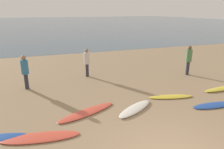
# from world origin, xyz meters

# --- Properties ---
(ground_plane) EXTENTS (120.00, 120.00, 0.20)m
(ground_plane) POSITION_xyz_m (0.00, 10.00, -0.10)
(ground_plane) COLOR #997C5B
(ground_plane) RESTS_ON ground
(ocean_water) EXTENTS (140.00, 100.00, 0.01)m
(ocean_water) POSITION_xyz_m (0.00, 64.77, 0.00)
(ocean_water) COLOR #475B6B
(ocean_water) RESTS_ON ground
(surfboard_2) EXTENTS (2.39, 0.95, 0.06)m
(surfboard_2) POSITION_xyz_m (-3.11, 2.36, 0.03)
(surfboard_2) COLOR #D84C38
(surfboard_2) RESTS_ON ground
(surfboard_3) EXTENTS (2.49, 1.44, 0.07)m
(surfboard_3) POSITION_xyz_m (-1.41, 3.47, 0.04)
(surfboard_3) COLOR #D84C38
(surfboard_3) RESTS_ON ground
(surfboard_4) EXTENTS (1.95, 1.44, 0.09)m
(surfboard_4) POSITION_xyz_m (0.40, 3.10, 0.05)
(surfboard_4) COLOR silver
(surfboard_4) RESTS_ON ground
(surfboard_5) EXTENTS (2.03, 0.90, 0.07)m
(surfboard_5) POSITION_xyz_m (2.41, 3.63, 0.03)
(surfboard_5) COLOR yellow
(surfboard_5) RESTS_ON ground
(surfboard_6) EXTENTS (1.97, 0.67, 0.06)m
(surfboard_6) POSITION_xyz_m (3.55, 2.31, 0.03)
(surfboard_6) COLOR #1E479E
(surfboard_6) RESTS_ON ground
(person_0) EXTENTS (0.35, 0.35, 1.74)m
(person_0) POSITION_xyz_m (5.33, 6.19, 1.03)
(person_0) COLOR #2D2D38
(person_0) RESTS_ON ground
(person_2) EXTENTS (0.33, 0.33, 1.62)m
(person_2) POSITION_xyz_m (-0.35, 7.89, 0.96)
(person_2) COLOR #2D2D38
(person_2) RESTS_ON ground
(person_3) EXTENTS (0.34, 0.34, 1.67)m
(person_3) POSITION_xyz_m (-3.60, 6.92, 0.98)
(person_3) COLOR #2D2D38
(person_3) RESTS_ON ground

